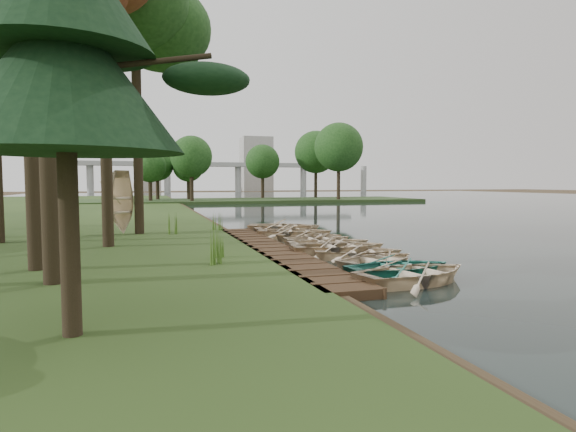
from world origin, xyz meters
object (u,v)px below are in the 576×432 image
object	(u,v)px
rowboat_1	(401,265)
pine_tree	(63,25)
boardwalk	(271,251)
rowboat_0	(415,270)
rowboat_2	(380,257)
stored_rowboat	(122,227)

from	to	relation	value
rowboat_1	pine_tree	world-z (taller)	pine_tree
boardwalk	rowboat_1	size ratio (longest dim) A/B	4.68
rowboat_0	rowboat_1	bearing A→B (deg)	-18.37
rowboat_0	rowboat_1	distance (m)	0.99
rowboat_1	rowboat_2	world-z (taller)	rowboat_1
stored_rowboat	rowboat_2	bearing A→B (deg)	-98.99
rowboat_1	stored_rowboat	world-z (taller)	stored_rowboat
rowboat_0	rowboat_1	size ratio (longest dim) A/B	1.08
boardwalk	pine_tree	bearing A→B (deg)	-121.79
boardwalk	pine_tree	world-z (taller)	pine_tree
pine_tree	stored_rowboat	bearing A→B (deg)	89.57
rowboat_0	stored_rowboat	distance (m)	15.94
boardwalk	rowboat_0	world-z (taller)	rowboat_0
pine_tree	rowboat_1	bearing A→B (deg)	25.19
rowboat_2	pine_tree	distance (m)	11.49
rowboat_1	rowboat_2	size ratio (longest dim) A/B	1.06
rowboat_0	stored_rowboat	bearing A→B (deg)	19.58
rowboat_2	pine_tree	size ratio (longest dim) A/B	0.40
boardwalk	pine_tree	xyz separation A→B (m)	(-5.99, -9.66, 5.25)
rowboat_0	rowboat_1	xyz separation A→B (m)	(0.11, 0.98, -0.03)
boardwalk	rowboat_2	world-z (taller)	rowboat_2
pine_tree	rowboat_2	bearing A→B (deg)	32.98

